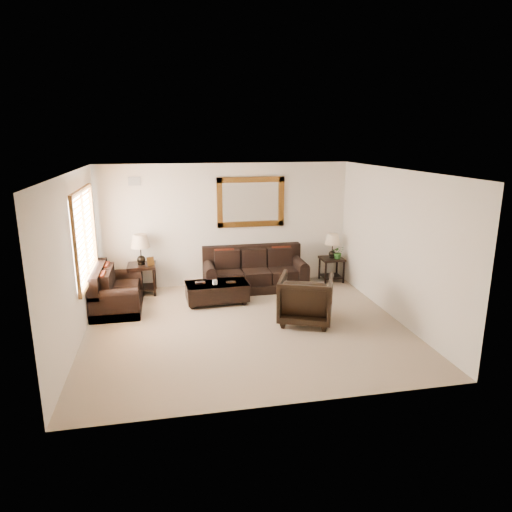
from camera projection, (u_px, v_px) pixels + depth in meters
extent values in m
cube|color=gray|center=(246.00, 326.00, 8.05)|extent=(5.50, 5.00, 0.01)
cube|color=white|center=(245.00, 171.00, 7.37)|extent=(5.50, 5.00, 0.01)
cube|color=silver|center=(226.00, 225.00, 10.08)|extent=(5.50, 0.01, 2.70)
cube|color=silver|center=(283.00, 303.00, 5.33)|extent=(5.50, 0.01, 2.70)
cube|color=silver|center=(74.00, 260.00, 7.19)|extent=(0.01, 5.00, 2.70)
cube|color=silver|center=(395.00, 245.00, 8.23)|extent=(0.01, 5.00, 2.70)
cube|color=white|center=(83.00, 236.00, 7.99)|extent=(0.01, 1.80, 1.50)
cube|color=brown|center=(81.00, 191.00, 7.80)|extent=(0.06, 1.96, 0.08)
cube|color=brown|center=(89.00, 279.00, 8.20)|extent=(0.06, 1.96, 0.08)
cube|color=brown|center=(76.00, 249.00, 7.11)|extent=(0.06, 0.08, 1.50)
cube|color=brown|center=(93.00, 226.00, 8.89)|extent=(0.06, 0.08, 1.50)
cube|color=brown|center=(85.00, 236.00, 8.00)|extent=(0.05, 0.05, 1.50)
cube|color=#45270D|center=(251.00, 202.00, 10.03)|extent=(1.50, 0.06, 1.10)
cube|color=white|center=(251.00, 202.00, 10.04)|extent=(1.26, 0.01, 0.86)
cube|color=#999999|center=(134.00, 181.00, 9.45)|extent=(0.25, 0.02, 0.18)
cube|color=black|center=(255.00, 285.00, 10.03)|extent=(2.21, 0.95, 0.18)
cube|color=black|center=(252.00, 255.00, 10.23)|extent=(2.21, 0.22, 0.45)
cube|color=black|center=(228.00, 277.00, 9.84)|extent=(0.57, 0.78, 0.27)
cube|color=black|center=(255.00, 275.00, 9.96)|extent=(0.57, 0.78, 0.27)
cube|color=black|center=(281.00, 273.00, 10.07)|extent=(0.57, 0.78, 0.27)
cube|color=black|center=(210.00, 280.00, 9.80)|extent=(0.22, 0.95, 0.53)
cylinder|color=black|center=(209.00, 268.00, 9.73)|extent=(0.22, 0.93, 0.22)
cube|color=black|center=(299.00, 274.00, 10.18)|extent=(0.22, 0.95, 0.53)
cylinder|color=black|center=(299.00, 263.00, 10.11)|extent=(0.22, 0.93, 0.22)
cube|color=maroon|center=(224.00, 258.00, 9.93)|extent=(0.42, 0.19, 0.43)
cube|color=maroon|center=(282.00, 256.00, 10.18)|extent=(0.42, 0.19, 0.43)
cube|color=black|center=(118.00, 304.00, 8.87)|extent=(0.89, 1.51, 0.17)
cube|color=black|center=(98.00, 278.00, 8.66)|extent=(0.21, 1.51, 0.42)
cube|color=black|center=(117.00, 299.00, 8.56)|extent=(0.73, 0.52, 0.25)
cube|color=black|center=(120.00, 289.00, 9.08)|extent=(0.73, 0.52, 0.25)
cube|color=black|center=(115.00, 308.00, 8.21)|extent=(0.89, 0.21, 0.50)
cylinder|color=black|center=(113.00, 295.00, 8.15)|extent=(0.88, 0.21, 0.21)
cube|color=black|center=(121.00, 286.00, 9.44)|extent=(0.89, 0.21, 0.50)
cylinder|color=black|center=(120.00, 274.00, 9.38)|extent=(0.88, 0.21, 0.21)
cube|color=maroon|center=(105.00, 283.00, 8.39)|extent=(0.17, 0.40, 0.41)
cube|color=maroon|center=(109.00, 273.00, 9.00)|extent=(0.17, 0.40, 0.41)
cube|color=black|center=(142.00, 266.00, 9.60)|extent=(0.58, 0.58, 0.05)
cube|color=black|center=(143.00, 287.00, 9.72)|extent=(0.50, 0.50, 0.03)
cylinder|color=black|center=(130.00, 284.00, 9.40)|extent=(0.05, 0.05, 0.58)
cylinder|color=black|center=(154.00, 283.00, 9.49)|extent=(0.05, 0.05, 0.58)
cylinder|color=black|center=(131.00, 277.00, 9.87)|extent=(0.05, 0.05, 0.58)
cylinder|color=black|center=(155.00, 276.00, 9.97)|extent=(0.05, 0.05, 0.58)
sphere|color=black|center=(141.00, 260.00, 9.57)|extent=(0.18, 0.18, 0.18)
cylinder|color=black|center=(141.00, 251.00, 9.52)|extent=(0.03, 0.03, 0.38)
cone|color=tan|center=(140.00, 241.00, 9.47)|extent=(0.40, 0.40, 0.28)
cube|color=#45270D|center=(150.00, 261.00, 9.51)|extent=(0.16, 0.11, 0.18)
cube|color=black|center=(332.00, 259.00, 10.46)|extent=(0.50, 0.50, 0.05)
cube|color=black|center=(331.00, 276.00, 10.57)|extent=(0.43, 0.43, 0.03)
cylinder|color=black|center=(326.00, 273.00, 10.29)|extent=(0.05, 0.05, 0.50)
cylinder|color=black|center=(344.00, 272.00, 10.37)|extent=(0.05, 0.05, 0.50)
cylinder|color=black|center=(319.00, 268.00, 10.70)|extent=(0.05, 0.05, 0.50)
cylinder|color=black|center=(337.00, 267.00, 10.78)|extent=(0.05, 0.05, 0.50)
sphere|color=black|center=(332.00, 254.00, 10.43)|extent=(0.16, 0.16, 0.16)
cylinder|color=black|center=(332.00, 247.00, 10.39)|extent=(0.02, 0.02, 0.33)
cone|color=tan|center=(333.00, 239.00, 10.35)|extent=(0.35, 0.35, 0.24)
sphere|color=black|center=(192.00, 307.00, 8.86)|extent=(0.11, 0.11, 0.11)
sphere|color=black|center=(244.00, 303.00, 9.05)|extent=(0.11, 0.11, 0.11)
sphere|color=black|center=(191.00, 298.00, 9.30)|extent=(0.11, 0.11, 0.11)
sphere|color=black|center=(240.00, 295.00, 9.49)|extent=(0.11, 0.11, 0.11)
cube|color=black|center=(217.00, 291.00, 9.12)|extent=(1.24, 0.71, 0.34)
cube|color=black|center=(217.00, 284.00, 9.08)|extent=(1.27, 0.72, 0.04)
cube|color=black|center=(200.00, 283.00, 9.06)|extent=(0.21, 0.15, 0.03)
cube|color=black|center=(231.00, 282.00, 9.09)|extent=(0.19, 0.14, 0.02)
cube|color=white|center=(215.00, 282.00, 8.97)|extent=(0.10, 0.08, 0.09)
imported|color=black|center=(306.00, 297.00, 8.14)|extent=(1.18, 1.15, 0.95)
imported|color=#26521C|center=(338.00, 254.00, 10.36)|extent=(0.34, 0.36, 0.23)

